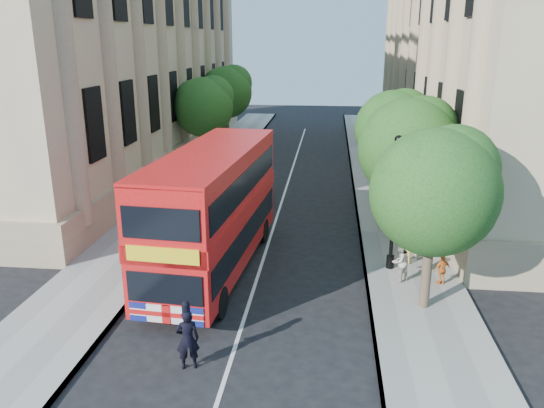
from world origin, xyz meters
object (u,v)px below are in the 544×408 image
(police_constable, at_px, (187,339))
(woman_pedestrian, at_px, (400,261))
(lamp_post, at_px, (394,209))
(double_decker_bus, at_px, (214,207))
(box_van, at_px, (248,182))

(police_constable, distance_m, woman_pedestrian, 8.63)
(police_constable, height_order, woman_pedestrian, police_constable)
(lamp_post, relative_size, double_decker_bus, 0.51)
(box_van, relative_size, woman_pedestrian, 2.88)
(double_decker_bus, relative_size, box_van, 2.31)
(box_van, height_order, woman_pedestrian, box_van)
(double_decker_bus, bearing_deg, police_constable, -79.92)
(lamp_post, xyz_separation_m, double_decker_bus, (-6.70, -0.69, 0.04))
(lamp_post, xyz_separation_m, box_van, (-6.80, 8.12, -1.29))
(double_decker_bus, distance_m, police_constable, 6.62)
(woman_pedestrian, bearing_deg, lamp_post, -120.81)
(double_decker_bus, bearing_deg, woman_pedestrian, 0.80)
(lamp_post, distance_m, woman_pedestrian, 1.99)
(box_van, xyz_separation_m, woman_pedestrian, (7.00, -9.25, -0.33))
(lamp_post, distance_m, box_van, 10.67)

